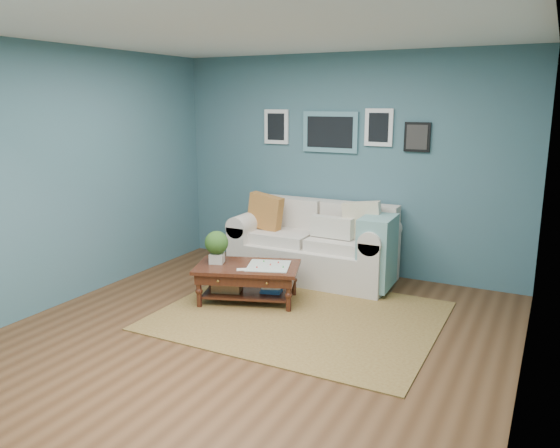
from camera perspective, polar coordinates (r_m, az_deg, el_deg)
The scene contains 4 objects.
room_shell at distance 4.67m, azimuth -3.70°, elevation 3.26°, with size 5.00×5.02×2.70m.
area_rug at distance 5.60m, azimuth 2.02°, elevation -9.54°, with size 2.70×2.16×0.01m, color brown.
loveseat at distance 6.64m, azimuth 4.28°, elevation -2.22°, with size 1.99×0.90×1.02m.
coffee_table at distance 5.90m, azimuth -3.95°, elevation -4.94°, with size 1.24×0.96×0.76m.
Camera 1 is at (2.36, -3.90, 2.13)m, focal length 35.00 mm.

